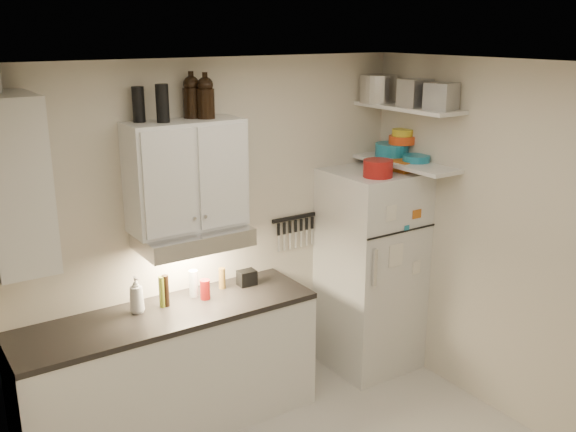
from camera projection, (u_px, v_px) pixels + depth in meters
ceiling at (345, 66)px, 3.26m from camera, size 3.20×3.00×0.02m
back_wall at (216, 234)px, 4.84m from camera, size 3.20×0.02×2.60m
left_wall at (45, 387)px, 2.78m from camera, size 0.02×3.00×2.60m
right_wall at (521, 250)px, 4.48m from camera, size 0.02×3.00×2.60m
base_cabinet at (171, 374)px, 4.54m from camera, size 2.10×0.60×0.88m
countertop at (167, 314)px, 4.41m from camera, size 2.10×0.62×0.04m
upper_cabinet at (186, 175)px, 4.39m from camera, size 0.80×0.33×0.75m
side_cabinet at (12, 182)px, 3.65m from camera, size 0.33×0.55×1.00m
range_hood at (193, 238)px, 4.46m from camera, size 0.76×0.46×0.12m
fridge at (371, 270)px, 5.35m from camera, size 0.70×0.68×1.70m
shelf_hi at (408, 108)px, 4.96m from camera, size 0.30×0.95×0.03m
shelf_lo at (405, 163)px, 5.09m from camera, size 0.30×0.95×0.03m
knife_strip at (294, 218)px, 5.18m from camera, size 0.42×0.02×0.03m
dutch_oven at (378, 168)px, 4.88m from camera, size 0.23×0.23×0.13m
book_stack at (402, 165)px, 5.12m from camera, size 0.21×0.26×0.08m
spice_jar at (386, 167)px, 5.00m from camera, size 0.07×0.07×0.10m
stock_pot at (378, 88)px, 5.18m from camera, size 0.34×0.34×0.22m
tin_a at (415, 93)px, 4.86m from camera, size 0.21×0.19×0.21m
tin_b at (441, 96)px, 4.69m from camera, size 0.24×0.24×0.20m
bowl_teal at (392, 150)px, 5.27m from camera, size 0.27×0.27×0.11m
bowl_orange at (402, 140)px, 5.23m from camera, size 0.22×0.22×0.07m
bowl_yellow at (402, 132)px, 5.21m from camera, size 0.17×0.17×0.05m
plates at (416, 159)px, 5.07m from camera, size 0.27×0.27×0.05m
growler_a at (192, 96)px, 4.36m from camera, size 0.13×0.13×0.29m
growler_b at (206, 97)px, 4.33m from camera, size 0.16×0.16×0.29m
thermos_a at (162, 103)px, 4.16m from camera, size 0.11×0.11×0.25m
thermos_b at (138, 104)px, 4.17m from camera, size 0.11×0.11×0.23m
soap_bottle at (136, 293)px, 4.36m from camera, size 0.11×0.11×0.29m
pepper_mill at (222, 278)px, 4.78m from camera, size 0.06×0.06×0.16m
oil_bottle at (162, 292)px, 4.45m from camera, size 0.05×0.05×0.23m
vinegar_bottle at (166, 291)px, 4.46m from camera, size 0.06×0.06×0.23m
clear_bottle at (194, 283)px, 4.64m from camera, size 0.08×0.08×0.20m
red_jar at (205, 290)px, 4.59m from camera, size 0.07×0.07×0.14m
caddy at (247, 278)px, 4.85m from camera, size 0.14×0.10×0.12m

